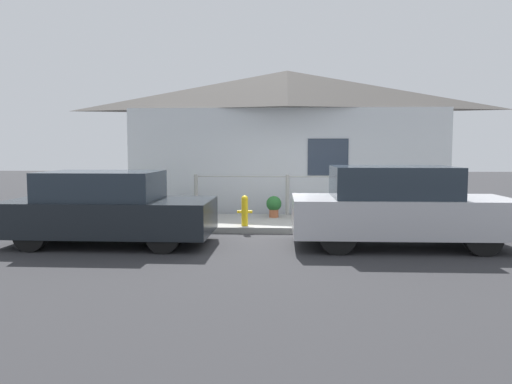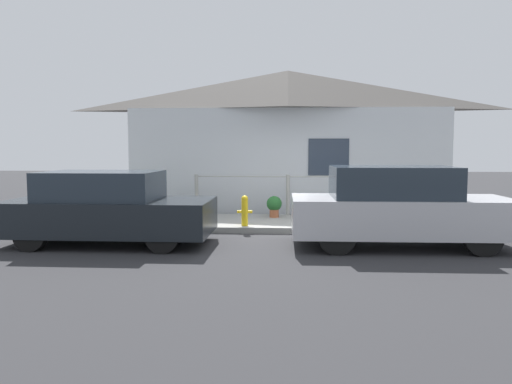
% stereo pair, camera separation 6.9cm
% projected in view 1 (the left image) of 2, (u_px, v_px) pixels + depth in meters
% --- Properties ---
extents(ground_plane, '(60.00, 60.00, 0.00)m').
position_uv_depth(ground_plane, '(289.00, 234.00, 10.91)').
color(ground_plane, '#2D2D30').
extents(sidewalk, '(24.00, 2.29, 0.14)m').
position_uv_depth(sidewalk, '(288.00, 223.00, 12.05)').
color(sidewalk, gray).
rests_on(sidewalk, ground_plane).
extents(house, '(9.26, 2.23, 4.13)m').
position_uv_depth(house, '(287.00, 99.00, 14.46)').
color(house, silver).
rests_on(house, ground_plane).
extents(fence, '(4.90, 0.10, 1.06)m').
position_uv_depth(fence, '(287.00, 193.00, 12.98)').
color(fence, '#999993').
rests_on(fence, sidewalk).
extents(car_left, '(3.97, 1.82, 1.43)m').
position_uv_depth(car_left, '(108.00, 208.00, 9.71)').
color(car_left, black).
rests_on(car_left, ground_plane).
extents(car_right, '(4.09, 1.70, 1.54)m').
position_uv_depth(car_right, '(398.00, 207.00, 9.44)').
color(car_right, '#B7B7BC').
rests_on(car_right, ground_plane).
extents(fire_hydrant, '(0.34, 0.15, 0.69)m').
position_uv_depth(fire_hydrant, '(245.00, 210.00, 11.18)').
color(fire_hydrant, yellow).
rests_on(fire_hydrant, sidewalk).
extents(potted_plant_near_hydrant, '(0.38, 0.38, 0.54)m').
position_uv_depth(potted_plant_near_hydrant, '(274.00, 205.00, 12.58)').
color(potted_plant_near_hydrant, '#9E5638').
rests_on(potted_plant_near_hydrant, sidewalk).
extents(potted_plant_by_fence, '(0.59, 0.59, 0.67)m').
position_uv_depth(potted_plant_by_fence, '(146.00, 203.00, 12.68)').
color(potted_plant_by_fence, brown).
rests_on(potted_plant_by_fence, sidewalk).
extents(potted_plant_corner, '(0.45, 0.45, 0.59)m').
position_uv_depth(potted_plant_corner, '(385.00, 206.00, 12.16)').
color(potted_plant_corner, brown).
rests_on(potted_plant_corner, sidewalk).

